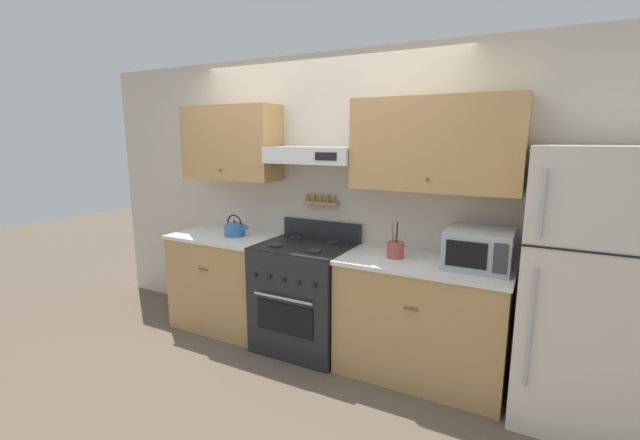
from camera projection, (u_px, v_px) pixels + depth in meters
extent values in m
plane|color=brown|center=(287.00, 361.00, 3.56)|extent=(16.00, 16.00, 0.00)
cube|color=beige|center=(325.00, 200.00, 3.90)|extent=(5.20, 0.08, 2.55)
cube|color=tan|center=(231.00, 143.00, 4.04)|extent=(0.98, 0.33, 0.69)
sphere|color=brown|center=(220.00, 170.00, 3.94)|extent=(0.02, 0.02, 0.02)
cube|color=tan|center=(435.00, 145.00, 3.15)|extent=(1.24, 0.33, 0.69)
sphere|color=brown|center=(427.00, 179.00, 3.05)|extent=(0.02, 0.02, 0.02)
cube|color=silver|center=(313.00, 155.00, 3.63)|extent=(0.79, 0.37, 0.14)
cube|color=black|center=(326.00, 156.00, 3.36)|extent=(0.19, 0.01, 0.06)
cube|color=tan|center=(321.00, 203.00, 3.84)|extent=(0.34, 0.07, 0.02)
cylinder|color=olive|center=(308.00, 197.00, 3.89)|extent=(0.03, 0.03, 0.06)
cylinder|color=olive|center=(314.00, 198.00, 3.86)|extent=(0.03, 0.03, 0.06)
cylinder|color=olive|center=(321.00, 198.00, 3.83)|extent=(0.03, 0.03, 0.06)
cylinder|color=olive|center=(327.00, 199.00, 3.80)|extent=(0.03, 0.03, 0.06)
cylinder|color=olive|center=(334.00, 199.00, 3.76)|extent=(0.03, 0.03, 0.06)
cube|color=tan|center=(227.00, 282.00, 4.17)|extent=(0.98, 0.62, 0.89)
cube|color=white|center=(225.00, 236.00, 4.08)|extent=(1.00, 0.64, 0.03)
cylinder|color=brown|center=(203.00, 269.00, 3.85)|extent=(0.10, 0.01, 0.01)
cube|color=tan|center=(422.00, 321.00, 3.28)|extent=(1.24, 0.62, 0.89)
cube|color=white|center=(424.00, 264.00, 3.19)|extent=(1.26, 0.64, 0.03)
cylinder|color=brown|center=(411.00, 309.00, 2.96)|extent=(0.10, 0.01, 0.01)
cube|color=#232326|center=(305.00, 297.00, 3.73)|extent=(0.78, 0.65, 0.92)
cube|color=black|center=(284.00, 319.00, 3.46)|extent=(0.53, 0.01, 0.26)
cylinder|color=#ADAFB5|center=(282.00, 298.00, 3.41)|extent=(0.54, 0.02, 0.02)
cube|color=black|center=(305.00, 246.00, 3.64)|extent=(0.78, 0.65, 0.01)
cylinder|color=#232326|center=(276.00, 245.00, 3.59)|extent=(0.11, 0.11, 0.02)
cylinder|color=#232326|center=(315.00, 251.00, 3.42)|extent=(0.11, 0.11, 0.02)
cylinder|color=#232326|center=(295.00, 238.00, 3.86)|extent=(0.11, 0.11, 0.02)
cylinder|color=#232326|center=(332.00, 243.00, 3.69)|extent=(0.11, 0.11, 0.02)
cylinder|color=black|center=(255.00, 275.00, 3.52)|extent=(0.03, 0.02, 0.03)
cylinder|color=black|center=(269.00, 278.00, 3.46)|extent=(0.03, 0.02, 0.03)
cylinder|color=black|center=(283.00, 280.00, 3.39)|extent=(0.03, 0.02, 0.03)
cylinder|color=black|center=(298.00, 283.00, 3.33)|extent=(0.03, 0.02, 0.03)
cylinder|color=black|center=(314.00, 286.00, 3.26)|extent=(0.03, 0.02, 0.03)
cube|color=#232326|center=(321.00, 229.00, 3.89)|extent=(0.78, 0.04, 0.16)
cube|color=beige|center=(587.00, 290.00, 2.68)|extent=(0.76, 0.68, 1.79)
cube|color=black|center=(598.00, 253.00, 2.32)|extent=(0.76, 0.01, 0.01)
cylinder|color=#ADAFB5|center=(543.00, 204.00, 2.39)|extent=(0.02, 0.02, 0.39)
cylinder|color=#ADAFB5|center=(531.00, 329.00, 2.53)|extent=(0.02, 0.02, 0.75)
cylinder|color=teal|center=(235.00, 231.00, 4.02)|extent=(0.20, 0.20, 0.10)
ellipsoid|color=teal|center=(234.00, 225.00, 4.01)|extent=(0.18, 0.18, 0.06)
sphere|color=black|center=(234.00, 221.00, 4.00)|extent=(0.02, 0.02, 0.02)
cylinder|color=teal|center=(242.00, 230.00, 3.98)|extent=(0.12, 0.04, 0.10)
torus|color=black|center=(234.00, 223.00, 4.01)|extent=(0.17, 0.01, 0.17)
cube|color=#ADAFB5|center=(479.00, 249.00, 3.01)|extent=(0.45, 0.39, 0.28)
cube|color=black|center=(466.00, 255.00, 2.86)|extent=(0.27, 0.01, 0.18)
cube|color=#38383D|center=(500.00, 259.00, 2.76)|extent=(0.09, 0.01, 0.20)
cylinder|color=#B24C42|center=(395.00, 250.00, 3.29)|extent=(0.13, 0.13, 0.12)
cylinder|color=olive|center=(393.00, 232.00, 3.27)|extent=(0.01, 0.05, 0.16)
cylinder|color=#28282B|center=(397.00, 233.00, 3.26)|extent=(0.01, 0.04, 0.16)
cylinder|color=#B2B2B7|center=(400.00, 233.00, 3.26)|extent=(0.01, 0.03, 0.16)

